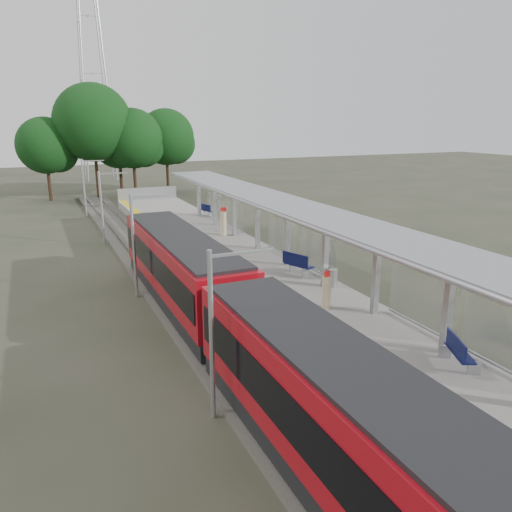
{
  "coord_description": "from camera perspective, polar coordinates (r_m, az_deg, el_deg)",
  "views": [
    {
      "loc": [
        -10.69,
        -6.02,
        9.01
      ],
      "look_at": [
        -0.77,
        16.08,
        2.3
      ],
      "focal_mm": 35.0,
      "sensor_mm": 36.0,
      "label": 1
    }
  ],
  "objects": [
    {
      "name": "trackbed",
      "position": [
        28.19,
        -10.25,
        -3.16
      ],
      "size": [
        3.0,
        70.0,
        0.24
      ],
      "primitive_type": "cube",
      "color": "#59544C",
      "rests_on": "ground"
    },
    {
      "name": "platform",
      "position": [
        29.39,
        -1.76,
        -1.36
      ],
      "size": [
        6.0,
        50.0,
        1.0
      ],
      "primitive_type": "cube",
      "color": "gray",
      "rests_on": "ground"
    },
    {
      "name": "tactile_strip",
      "position": [
        28.41,
        -6.52,
        -0.97
      ],
      "size": [
        0.6,
        50.0,
        0.02
      ],
      "primitive_type": "cube",
      "color": "gold",
      "rests_on": "platform"
    },
    {
      "name": "end_fence",
      "position": [
        52.6,
        -12.29,
        7.03
      ],
      "size": [
        6.0,
        0.1,
        1.2
      ],
      "primitive_type": "cube",
      "color": "#9EA0A5",
      "rests_on": "platform"
    },
    {
      "name": "train",
      "position": [
        18.19,
        -2.38,
        -7.02
      ],
      "size": [
        2.74,
        27.6,
        3.62
      ],
      "color": "black",
      "rests_on": "ground"
    },
    {
      "name": "canopy",
      "position": [
        25.84,
        4.74,
        4.7
      ],
      "size": [
        3.27,
        38.0,
        3.66
      ],
      "color": "#9EA0A5",
      "rests_on": "platform"
    },
    {
      "name": "pylon",
      "position": [
        80.24,
        -18.4,
        21.9
      ],
      "size": [
        8.0,
        4.0,
        38.0
      ],
      "primitive_type": null,
      "color": "#9EA0A5",
      "rests_on": "ground"
    },
    {
      "name": "tree_cluster",
      "position": [
        61.42,
        -16.15,
        13.25
      ],
      "size": [
        20.44,
        9.86,
        12.87
      ],
      "color": "#382316",
      "rests_on": "ground"
    },
    {
      "name": "catenary_masts",
      "position": [
        26.14,
        -13.64,
        1.55
      ],
      "size": [
        2.08,
        48.16,
        5.4
      ],
      "color": "#9EA0A5",
      "rests_on": "ground"
    },
    {
      "name": "bench_near",
      "position": [
        18.08,
        22.09,
        -10.01
      ],
      "size": [
        1.13,
        1.65,
        1.09
      ],
      "rotation": [
        0.0,
        0.0,
        -0.43
      ],
      "color": "#0E154A",
      "rests_on": "platform"
    },
    {
      "name": "bench_mid",
      "position": [
        26.39,
        4.73,
        -0.84
      ],
      "size": [
        1.12,
        1.78,
        1.17
      ],
      "rotation": [
        0.0,
        0.0,
        0.37
      ],
      "color": "#0E154A",
      "rests_on": "platform"
    },
    {
      "name": "bench_far",
      "position": [
        42.69,
        -5.65,
        5.3
      ],
      "size": [
        0.85,
        1.51,
        0.99
      ],
      "rotation": [
        0.0,
        0.0,
        0.3
      ],
      "color": "#0E154A",
      "rests_on": "platform"
    },
    {
      "name": "info_pillar_near",
      "position": [
        21.9,
        8.06,
        -4.09
      ],
      "size": [
        0.38,
        0.38,
        1.69
      ],
      "rotation": [
        0.0,
        0.0,
        0.3
      ],
      "color": "beige",
      "rests_on": "platform"
    },
    {
      "name": "info_pillar_far",
      "position": [
        35.31,
        -3.72,
        3.77
      ],
      "size": [
        0.45,
        0.45,
        1.99
      ],
      "rotation": [
        0.0,
        0.0,
        -0.27
      ],
      "color": "beige",
      "rests_on": "platform"
    },
    {
      "name": "litter_bin",
      "position": [
        24.73,
        8.77,
        -2.51
      ],
      "size": [
        0.51,
        0.51,
        0.9
      ],
      "primitive_type": "cylinder",
      "rotation": [
        0.0,
        0.0,
        -0.19
      ],
      "color": "#9EA0A5",
      "rests_on": "platform"
    }
  ]
}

